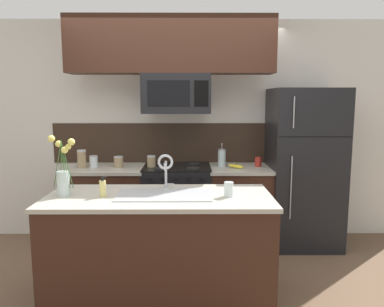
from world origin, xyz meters
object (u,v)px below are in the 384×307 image
at_px(french_press, 222,158).
at_px(flower_vase, 63,176).
at_px(stove_range, 177,205).
at_px(storage_jar_tall, 82,159).
at_px(storage_jar_short, 119,162).
at_px(sink_faucet, 166,167).
at_px(storage_jar_squat, 151,162).
at_px(banana_bunch, 236,166).
at_px(refrigerator, 303,168).
at_px(drinking_glass, 229,189).
at_px(coffee_tin, 258,162).
at_px(dish_soap_bottle, 103,188).
at_px(storage_jar_medium, 94,162).
at_px(microwave, 176,94).

distance_m(french_press, flower_vase, 1.91).
distance_m(stove_range, storage_jar_tall, 1.20).
xyz_separation_m(storage_jar_short, sink_faucet, (0.60, -1.06, 0.14)).
bearing_deg(storage_jar_squat, flower_vase, -115.27).
height_order(banana_bunch, flower_vase, flower_vase).
height_order(refrigerator, flower_vase, refrigerator).
xyz_separation_m(drinking_glass, flower_vase, (-1.32, 0.03, 0.10)).
bearing_deg(coffee_tin, drinking_glass, -109.55).
relative_size(storage_jar_short, french_press, 0.47).
bearing_deg(dish_soap_bottle, refrigerator, 33.30).
bearing_deg(drinking_glass, storage_jar_squat, 120.56).
bearing_deg(refrigerator, storage_jar_tall, -178.83).
relative_size(storage_jar_tall, flower_vase, 0.42).
xyz_separation_m(storage_jar_squat, dish_soap_bottle, (-0.26, -1.25, -0.00)).
bearing_deg(drinking_glass, flower_vase, 178.56).
distance_m(coffee_tin, drinking_glass, 1.42).
xyz_separation_m(coffee_tin, dish_soap_bottle, (-1.48, -1.34, 0.01)).
height_order(stove_range, dish_soap_bottle, dish_soap_bottle).
xyz_separation_m(storage_jar_medium, banana_bunch, (1.61, -0.05, -0.05)).
distance_m(storage_jar_tall, banana_bunch, 1.74).
height_order(stove_range, microwave, microwave).
height_order(storage_jar_medium, drinking_glass, storage_jar_medium).
distance_m(storage_jar_squat, coffee_tin, 1.22).
bearing_deg(storage_jar_medium, french_press, 2.81).
bearing_deg(sink_faucet, drinking_glass, -25.60).
bearing_deg(drinking_glass, banana_bunch, 80.26).
relative_size(microwave, dish_soap_bottle, 4.51).
distance_m(storage_jar_medium, coffee_tin, 1.88).
bearing_deg(storage_jar_medium, banana_bunch, -1.73).
distance_m(refrigerator, flower_vase, 2.65).
height_order(drinking_glass, flower_vase, flower_vase).
height_order(storage_jar_short, drinking_glass, storage_jar_short).
bearing_deg(storage_jar_medium, drinking_glass, -42.51).
bearing_deg(flower_vase, banana_bunch, 38.10).
bearing_deg(sink_faucet, flower_vase, -165.07).
xyz_separation_m(stove_range, microwave, (0.00, -0.02, 1.27)).
relative_size(storage_jar_tall, storage_jar_short, 1.64).
bearing_deg(microwave, storage_jar_medium, 179.41).
distance_m(storage_jar_tall, storage_jar_short, 0.41).
bearing_deg(banana_bunch, coffee_tin, 22.53).
bearing_deg(french_press, coffee_tin, -1.37).
bearing_deg(banana_bunch, refrigerator, 5.85).
height_order(refrigerator, drinking_glass, refrigerator).
distance_m(refrigerator, sink_faucet, 1.86).
bearing_deg(flower_vase, coffee_tin, 36.11).
bearing_deg(storage_jar_squat, dish_soap_bottle, -101.69).
height_order(sink_faucet, dish_soap_bottle, sink_faucet).
bearing_deg(storage_jar_tall, dish_soap_bottle, -67.35).
bearing_deg(storage_jar_short, coffee_tin, 1.42).
bearing_deg(french_press, sink_faucet, -117.45).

